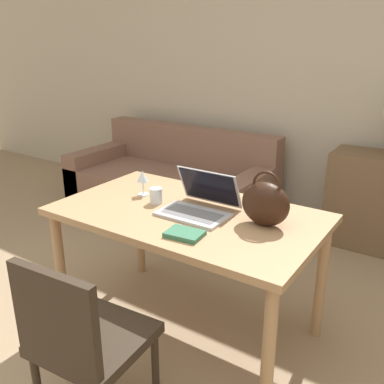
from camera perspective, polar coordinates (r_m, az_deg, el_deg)
The scene contains 9 objects.
wall_back at distance 4.08m, azimuth 16.59°, elevation 14.52°, with size 10.00×0.06×2.70m.
dining_table at distance 2.40m, azimuth -0.60°, elevation -4.50°, with size 1.47×0.86×0.77m.
chair at distance 1.94m, azimuth -14.44°, elevation -18.27°, with size 0.47×0.47×0.87m.
couch at distance 4.30m, azimuth -2.71°, elevation 0.92°, with size 2.00×0.95×0.82m.
laptop at distance 2.35m, azimuth 1.16°, elevation -1.24°, with size 0.37×0.33×0.22m.
drinking_glass at distance 2.48m, azimuth -4.82°, elevation -0.49°, with size 0.07×0.07×0.09m.
wine_glass at distance 2.60m, azimuth -6.59°, elevation 1.90°, with size 0.07×0.07×0.15m.
handbag at distance 2.19m, azimuth 9.77°, elevation -1.51°, with size 0.25×0.15×0.29m.
book at distance 2.07m, azimuth -1.00°, elevation -5.61°, with size 0.19×0.15×0.02m.
Camera 1 is at (1.22, -1.08, 1.67)m, focal length 40.00 mm.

